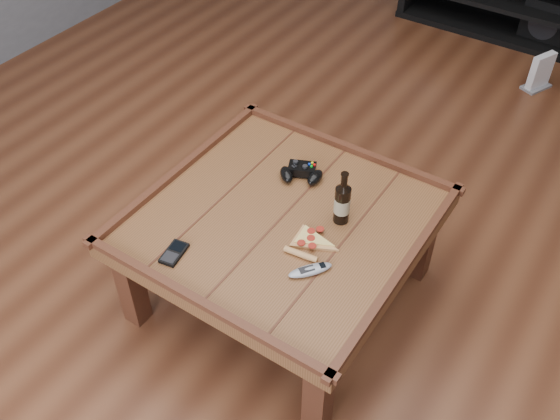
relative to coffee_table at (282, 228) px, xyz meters
The scene contains 10 objects.
ground 0.39m from the coffee_table, ahead, with size 6.00×6.00×0.00m, color #4A2515.
baseboard 3.01m from the coffee_table, 90.00° to the left, with size 5.00×0.02×0.10m, color silver.
coffee_table is the anchor object (origin of this frame).
beer_bottle 0.26m from the coffee_table, 29.02° to the left, with size 0.06×0.06×0.22m.
game_controller 0.25m from the coffee_table, 104.76° to the left, with size 0.18×0.16×0.05m.
pizza_slice 0.18m from the coffee_table, 21.16° to the right, with size 0.16×0.24×0.02m.
smartphone 0.43m from the coffee_table, 120.18° to the right, with size 0.08×0.12×0.02m.
remote_control 0.29m from the coffee_table, 37.35° to the right, with size 0.13×0.15×0.02m.
subwoofer 2.82m from the coffee_table, 84.37° to the left, with size 0.32×0.32×0.30m.
game_console 2.21m from the coffee_table, 79.21° to the left, with size 0.16×0.20×0.22m.
Camera 1 is at (0.90, -1.38, 2.06)m, focal length 40.00 mm.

